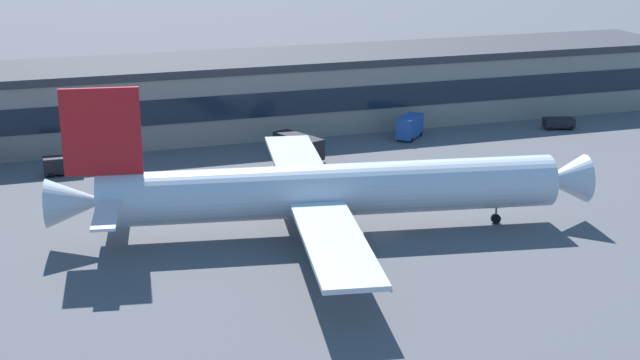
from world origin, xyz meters
TOP-DOWN VIEW (x-y plane):
  - ground_plane at (0.00, 0.00)m, footprint 600.00×600.00m
  - terminal_building at (0.00, 51.92)m, footprint 145.89×18.29m
  - airliner at (-6.22, 2.12)m, footprint 61.02×52.27m
  - pushback_tractor at (45.57, 36.02)m, footprint 5.30×3.73m
  - crew_van at (-32.81, 34.42)m, footprint 5.21×2.30m
  - stair_truck at (19.90, 37.95)m, footprint 5.89×5.98m
  - fuel_truck at (-0.05, 32.68)m, footprint 5.93×8.82m
  - traffic_cone_0 at (-6.73, -7.45)m, footprint 0.46×0.46m
  - traffic_cone_1 at (-5.01, -14.98)m, footprint 0.51×0.51m

SIDE VIEW (x-z plane):
  - ground_plane at x=0.00m, z-range 0.00..0.00m
  - traffic_cone_0 at x=-6.73m, z-range 0.00..0.58m
  - traffic_cone_1 at x=-5.01m, z-range 0.00..0.64m
  - pushback_tractor at x=45.57m, z-range 0.17..1.92m
  - crew_van at x=-32.81m, z-range 0.18..2.73m
  - fuel_truck at x=-0.05m, z-range 0.21..3.56m
  - stair_truck at x=19.90m, z-range 0.20..3.75m
  - airliner at x=-6.22m, z-range -3.72..13.67m
  - terminal_building at x=0.00m, z-range 0.02..11.78m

